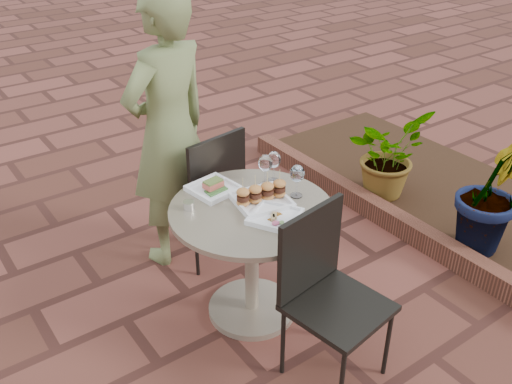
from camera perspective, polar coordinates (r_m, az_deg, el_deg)
ground at (r=3.39m, az=-3.30°, el=-13.78°), size 60.00×60.00×0.00m
cafe_table at (r=3.22m, az=-0.44°, el=-5.34°), size 0.90×0.90×0.73m
chair_far at (r=3.66m, az=-4.86°, el=0.54°), size 0.50×0.50×0.93m
chair_near at (r=2.87m, az=6.91°, el=-9.03°), size 0.50×0.50×0.93m
diner at (r=3.59m, az=-8.69°, el=5.98°), size 0.74×0.58×1.80m
plate_salmon at (r=3.24m, az=-4.27°, el=0.42°), size 0.28×0.28×0.07m
plate_sliders at (r=3.10m, az=0.55°, el=-0.40°), size 0.33×0.33×0.18m
plate_tuna at (r=2.98m, az=1.90°, el=-2.47°), size 0.33×0.33×0.03m
wine_glass_right at (r=3.13m, az=4.13°, el=1.77°), size 0.08×0.08×0.19m
wine_glass_mid at (r=3.23m, az=0.95°, el=2.85°), size 0.08×0.08×0.19m
wine_glass_far at (r=3.28m, az=1.78°, el=3.19°), size 0.08×0.08×0.19m
steel_ramekin at (r=3.08m, az=-6.72°, el=-1.33°), size 0.08×0.08×0.05m
cutlery_set at (r=3.06m, az=7.19°, el=-2.08°), size 0.09×0.18×0.00m
planter_curb at (r=4.37m, az=12.39°, el=-2.00°), size 0.12×3.00×0.15m
mulch_bed at (r=4.88m, az=17.98°, el=0.16°), size 1.30×3.00×0.06m
potted_plant_a at (r=4.51m, az=12.96°, el=3.73°), size 0.73×0.67×0.68m
potted_plant_b at (r=4.01m, az=22.57°, el=0.27°), size 0.53×0.45×0.89m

